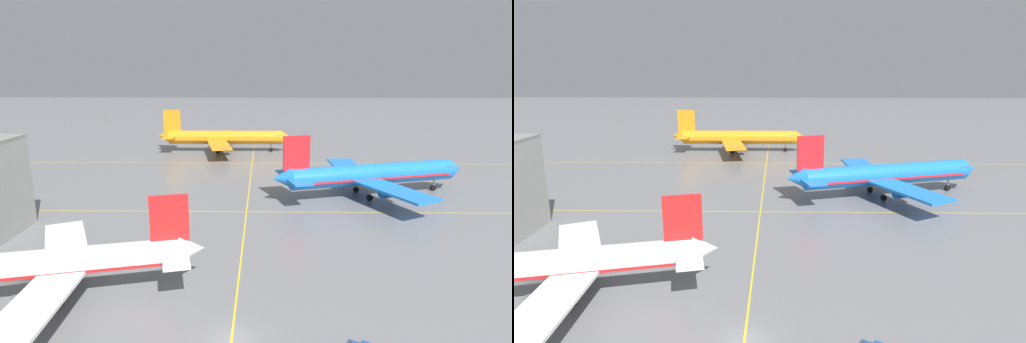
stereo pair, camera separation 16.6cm
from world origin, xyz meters
TOP-DOWN VIEW (x-y plane):
  - ground_plane at (0.00, 0.00)m, footprint 600.00×600.00m
  - airliner_front_gate at (-20.06, 7.38)m, footprint 33.57×28.55m
  - airliner_second_row at (23.14, 45.18)m, footprint 38.66×32.97m
  - airliner_third_row at (-8.60, 88.36)m, footprint 38.03×32.95m
  - taxiway_markings at (0.00, 35.50)m, footprint 154.11×123.75m

SIDE VIEW (x-z plane):
  - ground_plane at x=0.00m, z-range 0.00..0.00m
  - taxiway_markings at x=0.00m, z-range 0.00..0.01m
  - airliner_front_gate at x=-20.06m, z-range -1.67..8.87m
  - airliner_third_row at x=-8.60m, z-range -1.88..9.99m
  - airliner_second_row at x=23.14m, z-range -1.94..10.27m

